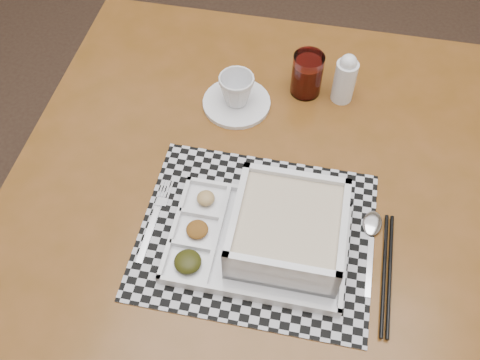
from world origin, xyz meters
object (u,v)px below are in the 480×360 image
serving_tray (279,233)px  creamer_bottle (345,78)px  juice_glass (307,76)px  dining_table (267,209)px  cup (236,90)px

serving_tray → creamer_bottle: size_ratio=2.80×
serving_tray → juice_glass: juice_glass is taller
serving_tray → juice_glass: (-0.05, 0.40, 0.01)m
dining_table → creamer_bottle: creamer_bottle is taller
juice_glass → creamer_bottle: (0.08, 0.00, 0.01)m
cup → serving_tray: bearing=-49.6°
cup → juice_glass: 0.16m
dining_table → juice_glass: 0.31m
creamer_bottle → dining_table: bearing=-106.7°
dining_table → serving_tray: size_ratio=3.35×
cup → dining_table: bearing=-46.2°
serving_tray → cup: size_ratio=4.46×
serving_tray → cup: serving_tray is taller
juice_glass → cup: bearing=-146.6°
serving_tray → cup: (-0.18, 0.31, 0.01)m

